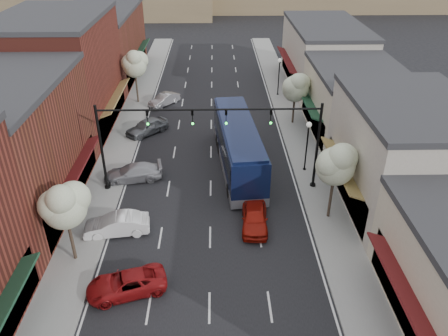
{
  "coord_description": "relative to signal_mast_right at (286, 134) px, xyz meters",
  "views": [
    {
      "loc": [
        0.45,
        -20.7,
        18.52
      ],
      "look_at": [
        1.03,
        7.33,
        2.2
      ],
      "focal_mm": 35.0,
      "sensor_mm": 36.0,
      "label": 1
    }
  ],
  "objects": [
    {
      "name": "ground",
      "position": [
        -5.62,
        -8.0,
        -4.62
      ],
      "size": [
        160.0,
        160.0,
        0.0
      ],
      "primitive_type": "plane",
      "color": "black",
      "rests_on": "ground"
    },
    {
      "name": "sidewalk_left",
      "position": [
        -14.02,
        10.5,
        -4.55
      ],
      "size": [
        2.8,
        73.0,
        0.15
      ],
      "primitive_type": "cube",
      "color": "gray",
      "rests_on": "ground"
    },
    {
      "name": "sidewalk_right",
      "position": [
        2.78,
        10.5,
        -4.55
      ],
      "size": [
        2.8,
        73.0,
        0.15
      ],
      "primitive_type": "cube",
      "color": "gray",
      "rests_on": "ground"
    },
    {
      "name": "curb_left",
      "position": [
        -12.62,
        10.5,
        -4.55
      ],
      "size": [
        0.25,
        73.0,
        0.17
      ],
      "primitive_type": "cube",
      "color": "gray",
      "rests_on": "ground"
    },
    {
      "name": "curb_right",
      "position": [
        1.38,
        10.5,
        -4.55
      ],
      "size": [
        0.25,
        73.0,
        0.17
      ],
      "primitive_type": "cube",
      "color": "gray",
      "rests_on": "ground"
    },
    {
      "name": "bldg_left_midnear",
      "position": [
        -19.85,
        -2.0,
        0.03
      ],
      "size": [
        10.14,
        14.1,
        9.4
      ],
      "color": "maroon",
      "rests_on": "ground"
    },
    {
      "name": "bldg_left_midfar",
      "position": [
        -19.86,
        12.0,
        0.78
      ],
      "size": [
        10.14,
        14.1,
        10.9
      ],
      "color": "maroon",
      "rests_on": "ground"
    },
    {
      "name": "bldg_left_far",
      "position": [
        -19.84,
        28.0,
        -0.46
      ],
      "size": [
        10.14,
        18.1,
        8.4
      ],
      "color": "maroon",
      "rests_on": "ground"
    },
    {
      "name": "bldg_right_midnear",
      "position": [
        8.1,
        -2.0,
        -0.72
      ],
      "size": [
        9.14,
        12.1,
        7.9
      ],
      "color": "#B4AA9A",
      "rests_on": "ground"
    },
    {
      "name": "bldg_right_midfar",
      "position": [
        8.08,
        10.0,
        -1.46
      ],
      "size": [
        9.14,
        12.1,
        6.4
      ],
      "color": "beige",
      "rests_on": "ground"
    },
    {
      "name": "bldg_right_far",
      "position": [
        8.09,
        24.0,
        -0.96
      ],
      "size": [
        9.14,
        16.1,
        7.4
      ],
      "color": "#B4AA9A",
      "rests_on": "ground"
    },
    {
      "name": "signal_mast_right",
      "position": [
        0.0,
        0.0,
        0.0
      ],
      "size": [
        8.22,
        0.46,
        7.0
      ],
      "color": "black",
      "rests_on": "ground"
    },
    {
      "name": "signal_mast_left",
      "position": [
        -11.24,
        0.0,
        0.0
      ],
      "size": [
        8.22,
        0.46,
        7.0
      ],
      "color": "black",
      "rests_on": "ground"
    },
    {
      "name": "tree_right_near",
      "position": [
        2.73,
        -4.05,
        -0.17
      ],
      "size": [
        2.85,
        2.65,
        5.95
      ],
      "color": "#47382B",
      "rests_on": "ground"
    },
    {
      "name": "tree_right_far",
      "position": [
        2.73,
        11.95,
        -0.63
      ],
      "size": [
        2.85,
        2.65,
        5.43
      ],
      "color": "#47382B",
      "rests_on": "ground"
    },
    {
      "name": "tree_left_near",
      "position": [
        -13.87,
        -8.05,
        -0.4
      ],
      "size": [
        2.85,
        2.65,
        5.69
      ],
      "color": "#47382B",
      "rests_on": "ground"
    },
    {
      "name": "tree_left_far",
      "position": [
        -13.87,
        17.95,
        -0.02
      ],
      "size": [
        2.85,
        2.65,
        6.13
      ],
      "color": "#47382B",
      "rests_on": "ground"
    },
    {
      "name": "lamp_post_near",
      "position": [
        2.18,
        2.5,
        -1.62
      ],
      "size": [
        0.44,
        0.44,
        4.44
      ],
      "color": "black",
      "rests_on": "ground"
    },
    {
      "name": "lamp_post_far",
      "position": [
        2.18,
        20.0,
        -1.62
      ],
      "size": [
        0.44,
        0.44,
        4.44
      ],
      "color": "black",
      "rests_on": "ground"
    },
    {
      "name": "coach_bus",
      "position": [
        -3.34,
        3.31,
        -2.59
      ],
      "size": [
        3.95,
        13.04,
        3.92
      ],
      "rotation": [
        0.0,
        0.0,
        0.09
      ],
      "color": "#0D1434",
      "rests_on": "ground"
    },
    {
      "name": "red_hatchback",
      "position": [
        -2.59,
        -4.8,
        -3.89
      ],
      "size": [
        2.0,
        4.41,
        1.47
      ],
      "primitive_type": "imported",
      "rotation": [
        0.0,
        0.0,
        -0.06
      ],
      "color": "#9C150B",
      "rests_on": "ground"
    },
    {
      "name": "parked_car_a",
      "position": [
        -10.27,
        -10.73,
        -4.0
      ],
      "size": [
        4.86,
        3.25,
        1.24
      ],
      "primitive_type": "imported",
      "rotation": [
        0.0,
        0.0,
        -1.28
      ],
      "color": "maroon",
      "rests_on": "ground"
    },
    {
      "name": "parked_car_b",
      "position": [
        -11.82,
        -5.44,
        -3.91
      ],
      "size": [
        4.46,
        2.07,
        1.41
      ],
      "primitive_type": "imported",
      "rotation": [
        0.0,
        0.0,
        -1.43
      ],
      "color": "white",
      "rests_on": "ground"
    },
    {
      "name": "parked_car_c",
      "position": [
        -11.82,
        1.37,
        -3.95
      ],
      "size": [
        4.88,
        2.68,
        1.34
      ],
      "primitive_type": "imported",
      "rotation": [
        0.0,
        0.0,
        -1.39
      ],
      "color": "#A3A3A8",
      "rests_on": "ground"
    },
    {
      "name": "parked_car_d",
      "position": [
        -11.82,
        9.94,
        -3.88
      ],
      "size": [
        4.36,
        4.27,
        1.48
      ],
      "primitive_type": "imported",
      "rotation": [
        0.0,
        0.0,
        -0.81
      ],
      "color": "slate",
      "rests_on": "ground"
    },
    {
      "name": "parked_car_e",
      "position": [
        -10.89,
        17.34,
        -3.98
      ],
      "size": [
        3.49,
        3.86,
        1.28
      ],
      "primitive_type": "imported",
      "rotation": [
        0.0,
        0.0,
        -0.68
      ],
      "color": "#A8A7AD",
      "rests_on": "ground"
    }
  ]
}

